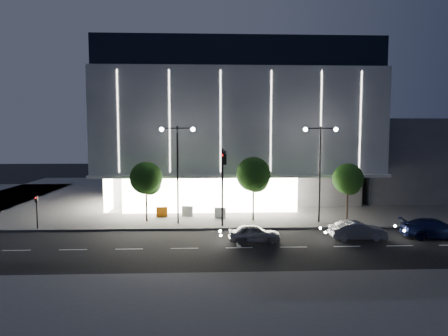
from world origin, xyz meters
The scene contains 18 objects.
ground centered at (0.00, 0.00, 0.00)m, with size 160.00×160.00×0.00m, color black.
sidewalk_museum centered at (5.00, 24.00, 0.07)m, with size 70.00×40.00×0.15m, color #474747.
sidewalk_near centered at (5.00, -12.00, 0.07)m, with size 70.00×10.00×0.15m, color #474747.
museum centered at (2.98, 22.31, 9.27)m, with size 30.00×25.80×18.00m.
annex_building centered at (26.00, 24.00, 5.00)m, with size 16.00×20.00×10.00m, color #4C4C51.
traffic_mast centered at (1.00, 3.34, 5.03)m, with size 0.33×5.89×7.07m.
street_lamp_west centered at (-3.00, 6.00, 5.96)m, with size 3.16×0.36×9.00m.
street_lamp_east centered at (10.00, 6.00, 5.96)m, with size 3.16×0.36×9.00m.
ped_signal_far centered at (-15.00, 4.50, 1.89)m, with size 0.22×0.24×3.00m.
tree_left centered at (-5.97, 7.02, 4.03)m, with size 3.02×3.02×5.72m.
tree_mid centered at (4.03, 7.02, 4.33)m, with size 3.25×3.25×6.15m.
tree_right centered at (13.03, 7.02, 3.88)m, with size 2.91×2.91×5.51m.
car_lead centered at (3.29, -0.11, 0.69)m, with size 1.62×4.02×1.37m, color gray.
car_second centered at (11.48, 0.36, 0.72)m, with size 1.52×4.36×1.44m, color #AFB0B7.
car_third centered at (17.87, 0.53, 0.76)m, with size 2.14×5.26×1.53m, color #121944.
barrier_b centered at (-2.30, 9.17, 0.65)m, with size 1.10×0.25×1.00m, color silver.
barrier_c centered at (-4.79, 8.84, 0.65)m, with size 1.10×0.25×1.00m, color orange.
barrier_d centered at (0.92, 8.19, 0.65)m, with size 1.10×0.25×1.00m, color silver.
Camera 1 is at (-0.31, -29.99, 8.39)m, focal length 32.00 mm.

